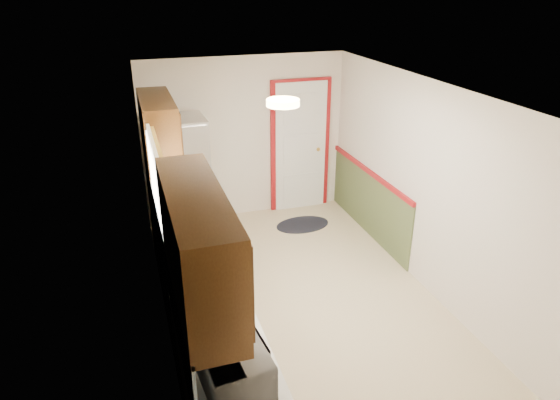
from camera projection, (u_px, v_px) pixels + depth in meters
room_shell at (304, 207)px, 5.19m from camera, size 3.20×5.20×2.52m
kitchen_run at (192, 273)px, 4.76m from camera, size 0.63×4.00×2.20m
back_wall_trim at (315, 158)px, 7.52m from camera, size 1.12×2.30×2.08m
ceiling_fixture at (283, 103)px, 4.46m from camera, size 0.30×0.30×0.06m
microwave at (233, 362)px, 3.19m from camera, size 0.39×0.62×0.40m
refrigerator at (182, 179)px, 6.83m from camera, size 0.72×0.72×1.71m
rug at (303, 225)px, 7.44m from camera, size 0.85×0.58×0.01m
cooktop at (182, 214)px, 5.62m from camera, size 0.50×0.60×0.02m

